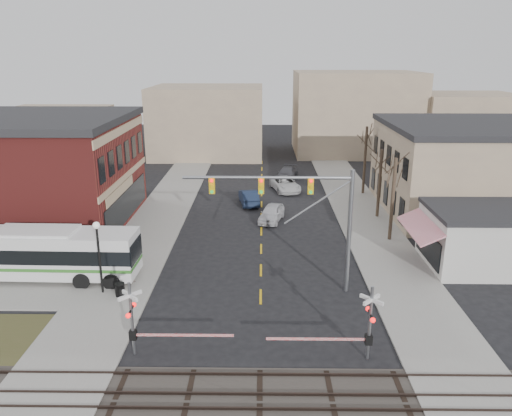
{
  "coord_description": "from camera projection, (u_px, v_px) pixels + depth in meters",
  "views": [
    {
      "loc": [
        0.08,
        -26.32,
        14.75
      ],
      "look_at": [
        -0.39,
        9.57,
        3.5
      ],
      "focal_mm": 35.0,
      "sensor_mm": 36.0,
      "label": 1
    }
  ],
  "objects": [
    {
      "name": "rail_tracks",
      "position": [
        260.0,
        401.0,
        21.86
      ],
      "size": [
        160.0,
        3.91,
        0.14
      ],
      "color": "#2D231E",
      "rests_on": "ground"
    },
    {
      "name": "sidewalk_east",
      "position": [
        359.0,
        210.0,
        48.47
      ],
      "size": [
        5.0,
        60.0,
        0.12
      ],
      "primitive_type": "cube",
      "color": "gray",
      "rests_on": "ground"
    },
    {
      "name": "car_d",
      "position": [
        287.0,
        174.0,
        60.23
      ],
      "size": [
        3.16,
        5.26,
        1.43
      ],
      "primitive_type": "imported",
      "rotation": [
        0.0,
        0.0,
        -0.25
      ],
      "color": "#434348",
      "rests_on": "ground"
    },
    {
      "name": "pedestrian_near",
      "position": [
        132.0,
        270.0,
        32.84
      ],
      "size": [
        0.6,
        0.77,
        1.87
      ],
      "primitive_type": "imported",
      "rotation": [
        0.0,
        0.0,
        1.32
      ],
      "color": "#4C433D",
      "rests_on": "sidewalk_west"
    },
    {
      "name": "tree_east_c",
      "position": [
        365.0,
        160.0,
        53.08
      ],
      "size": [
        0.28,
        0.28,
        7.2
      ],
      "color": "#382B21",
      "rests_on": "sidewalk_east"
    },
    {
      "name": "car_b",
      "position": [
        249.0,
        197.0,
        50.35
      ],
      "size": [
        2.34,
        4.81,
        1.52
      ],
      "primitive_type": "imported",
      "rotation": [
        0.0,
        0.0,
        3.3
      ],
      "color": "#162139",
      "rests_on": "ground"
    },
    {
      "name": "rr_crossing_west",
      "position": [
        140.0,
        320.0,
        24.92
      ],
      "size": [
        5.6,
        1.36,
        4.0
      ],
      "color": "gray",
      "rests_on": "ground"
    },
    {
      "name": "street_lamp",
      "position": [
        98.0,
        243.0,
        30.79
      ],
      "size": [
        0.44,
        0.44,
        4.74
      ],
      "color": "black",
      "rests_on": "sidewalk_west"
    },
    {
      "name": "ground",
      "position": [
        261.0,
        313.0,
        29.53
      ],
      "size": [
        160.0,
        160.0,
        0.0
      ],
      "primitive_type": "plane",
      "color": "black",
      "rests_on": "ground"
    },
    {
      "name": "car_c",
      "position": [
        285.0,
        184.0,
        55.26
      ],
      "size": [
        3.72,
        5.81,
        1.49
      ],
      "primitive_type": "imported",
      "rotation": [
        0.0,
        0.0,
        0.25
      ],
      "color": "silver",
      "rests_on": "ground"
    },
    {
      "name": "traffic_signal_mast",
      "position": [
        304.0,
        205.0,
        30.59
      ],
      "size": [
        10.41,
        0.3,
        8.0
      ],
      "color": "gray",
      "rests_on": "ground"
    },
    {
      "name": "tree_east_a",
      "position": [
        393.0,
        200.0,
        39.8
      ],
      "size": [
        0.28,
        0.28,
        6.75
      ],
      "color": "#382B21",
      "rests_on": "sidewalk_east"
    },
    {
      "name": "transit_bus",
      "position": [
        39.0,
        253.0,
        33.36
      ],
      "size": [
        13.23,
        3.19,
        3.39
      ],
      "color": "silver",
      "rests_on": "ground"
    },
    {
      "name": "rr_crossing_east",
      "position": [
        361.0,
        324.0,
        24.52
      ],
      "size": [
        5.6,
        1.36,
        4.0
      ],
      "color": "gray",
      "rests_on": "ground"
    },
    {
      "name": "pedestrian_far",
      "position": [
        108.0,
        252.0,
        36.0
      ],
      "size": [
        1.03,
        1.0,
        1.68
      ],
      "primitive_type": "imported",
      "rotation": [
        0.0,
        0.0,
        0.65
      ],
      "color": "#2C364E",
      "rests_on": "sidewalk_west"
    },
    {
      "name": "tan_building",
      "position": [
        494.0,
        168.0,
        47.06
      ],
      "size": [
        20.3,
        15.3,
        8.5
      ],
      "color": "gray",
      "rests_on": "ground"
    },
    {
      "name": "car_a",
      "position": [
        272.0,
        213.0,
        45.36
      ],
      "size": [
        2.81,
        4.66,
        1.48
      ],
      "primitive_type": "imported",
      "rotation": [
        0.0,
        0.0,
        -0.26
      ],
      "color": "silver",
      "rests_on": "ground"
    },
    {
      "name": "trash_bin",
      "position": [
        120.0,
        290.0,
        31.2
      ],
      "size": [
        0.6,
        0.6,
        0.85
      ],
      "primitive_type": "cylinder",
      "color": "black",
      "rests_on": "sidewalk_west"
    },
    {
      "name": "tree_east_b",
      "position": [
        379.0,
        183.0,
        45.59
      ],
      "size": [
        0.28,
        0.28,
        6.3
      ],
      "color": "#382B21",
      "rests_on": "sidewalk_east"
    },
    {
      "name": "awning_shop",
      "position": [
        486.0,
        238.0,
        35.36
      ],
      "size": [
        9.74,
        6.2,
        4.3
      ],
      "color": "beige",
      "rests_on": "ground"
    },
    {
      "name": "sidewalk_west",
      "position": [
        164.0,
        209.0,
        48.71
      ],
      "size": [
        5.0,
        60.0,
        0.12
      ],
      "primitive_type": "cube",
      "color": "gray",
      "rests_on": "ground"
    },
    {
      "name": "ballast_strip",
      "position": [
        260.0,
        403.0,
        21.89
      ],
      "size": [
        160.0,
        5.0,
        0.06
      ],
      "primitive_type": "cube",
      "color": "#332D28",
      "rests_on": "ground"
    }
  ]
}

